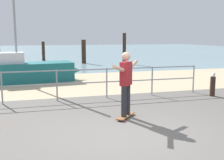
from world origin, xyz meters
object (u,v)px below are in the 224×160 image
Objects in this scene: seagull at (213,75)px; skateboarder at (126,80)px; bollard_short at (213,87)px; sailboat at (28,71)px; skateboard at (126,116)px.

skateboarder is at bearing -156.52° from seagull.
seagull reaches higher than bollard_short.
skateboard is at bearing -68.96° from sailboat.
sailboat is 8.07m from bollard_short.
bollard_short is at bearing 60.49° from seagull.
sailboat is at bearing 141.82° from seagull.
skateboarder reaches higher than bollard_short.
seagull reaches higher than skateboard.
sailboat is at bearing 111.04° from skateboard.
skateboard is 4.16m from bollard_short.
bollard_short is 0.43m from seagull.
sailboat reaches higher than seagull.
skateboard is 0.95m from skateboarder.
skateboarder is 3.69× the size of seagull.
skateboarder is (-0.00, -0.00, 0.95)m from skateboard.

